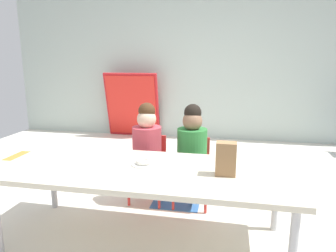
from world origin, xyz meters
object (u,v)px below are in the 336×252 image
at_px(seated_child_near_camera, 147,144).
at_px(donut_powdered_on_plate, 144,161).
at_px(folded_activity_table, 132,105).
at_px(paper_bag_brown, 226,159).
at_px(seated_child_middle_seat, 192,146).
at_px(paper_plate_near_edge, 144,164).
at_px(craft_table, 145,173).

height_order(seated_child_near_camera, donut_powdered_on_plate, seated_child_near_camera).
bearing_deg(seated_child_near_camera, folded_activity_table, 111.09).
relative_size(paper_bag_brown, donut_powdered_on_plate, 1.84).
height_order(seated_child_middle_seat, folded_activity_table, folded_activity_table).
bearing_deg(paper_plate_near_edge, seated_child_middle_seat, 63.61).
distance_m(seated_child_near_camera, folded_activity_table, 2.49).
height_order(seated_child_near_camera, seated_child_middle_seat, same).
distance_m(craft_table, seated_child_near_camera, 0.65).
relative_size(craft_table, paper_bag_brown, 9.25).
relative_size(craft_table, folded_activity_table, 1.87).
height_order(craft_table, seated_child_near_camera, seated_child_near_camera).
xyz_separation_m(seated_child_near_camera, seated_child_middle_seat, (0.41, 0.00, 0.00)).
bearing_deg(donut_powdered_on_plate, craft_table, -69.28).
relative_size(seated_child_middle_seat, paper_plate_near_edge, 5.10).
bearing_deg(seated_child_near_camera, craft_table, -76.35).
distance_m(paper_bag_brown, donut_powdered_on_plate, 0.59).
relative_size(craft_table, donut_powdered_on_plate, 17.05).
distance_m(craft_table, paper_bag_brown, 0.57).
bearing_deg(donut_powdered_on_plate, paper_bag_brown, -8.51).
bearing_deg(donut_powdered_on_plate, paper_plate_near_edge, 0.00).
height_order(seated_child_near_camera, folded_activity_table, folded_activity_table).
relative_size(seated_child_near_camera, seated_child_middle_seat, 1.00).
bearing_deg(paper_bag_brown, seated_child_near_camera, 137.39).
height_order(craft_table, seated_child_middle_seat, seated_child_middle_seat).
height_order(craft_table, donut_powdered_on_plate, donut_powdered_on_plate).
bearing_deg(seated_child_near_camera, seated_child_middle_seat, 0.00).
bearing_deg(seated_child_middle_seat, seated_child_near_camera, 180.00).
bearing_deg(paper_bag_brown, folded_activity_table, 118.33).
height_order(craft_table, paper_plate_near_edge, paper_plate_near_edge).
bearing_deg(paper_plate_near_edge, folded_activity_table, 109.53).
height_order(paper_bag_brown, donut_powdered_on_plate, paper_bag_brown).
bearing_deg(paper_plate_near_edge, craft_table, -69.28).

